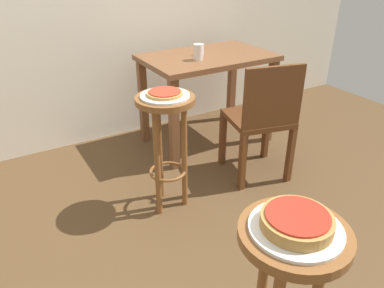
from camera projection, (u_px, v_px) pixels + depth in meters
ground_plane at (170, 260)px, 1.98m from camera, size 6.00×6.00×0.00m
stool_foreground at (287, 281)px, 1.19m from camera, size 0.34×0.34×0.74m
serving_plate_foreground at (296, 229)px, 1.09m from camera, size 0.28×0.28×0.01m
pizza_foreground at (297, 221)px, 1.08m from camera, size 0.21×0.21×0.05m
stool_middle at (166, 131)px, 2.18m from camera, size 0.34×0.34×0.74m
serving_plate_middle at (165, 96)px, 2.08m from camera, size 0.28×0.28×0.01m
pizza_middle at (165, 93)px, 2.07m from camera, size 0.20×0.20×0.02m
dining_table at (207, 70)px, 2.95m from camera, size 1.00×0.64×0.74m
cup_near_edge at (198, 52)px, 2.74m from camera, size 0.07×0.07×0.12m
condiment_shaker at (201, 49)px, 2.87m from camera, size 0.04×0.04×0.09m
wooden_chair at (262, 117)px, 2.50m from camera, size 0.48×0.48×0.85m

